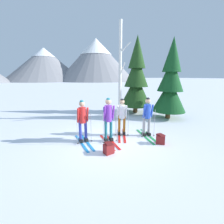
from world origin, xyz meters
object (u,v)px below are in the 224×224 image
Objects in this scene: birch_tree_tall at (120,72)px; backpack_on_snow_beside at (109,148)px; backpack_on_snow_front at (160,139)px; skier_in_white at (122,115)px; skier_in_purple at (108,117)px; pine_tree_near at (136,79)px; skier_in_red at (82,119)px; skier_in_blue at (147,116)px; pine_tree_mid at (170,83)px.

birch_tree_tall is 14.42× the size of backpack_on_snow_beside.
skier_in_white is at bearing 121.90° from backpack_on_snow_front.
skier_in_white is at bearing 26.73° from skier_in_purple.
skier_in_white is at bearing -130.12° from pine_tree_near.
skier_in_blue reaches higher than skier_in_red.
skier_in_blue is at bearing -5.37° from skier_in_purple.
pine_tree_near reaches higher than skier_in_purple.
skier_in_white is 4.31m from pine_tree_mid.
backpack_on_snow_beside is (-0.39, -0.96, -0.81)m from skier_in_purple.
skier_in_red reaches higher than backpack_on_snow_beside.
pine_tree_near is at bearing 49.48° from backpack_on_snow_beside.
skier_in_red is at bearing -177.65° from skier_in_white.
skier_in_purple is at bearing 174.63° from skier_in_blue.
birch_tree_tall is (-2.86, 0.98, 0.60)m from pine_tree_mid.
birch_tree_tall is at bearing 58.04° from backpack_on_snow_beside.
backpack_on_snow_front is at bearing -112.19° from pine_tree_near.
skier_in_white is 3.12m from birch_tree_tall.
backpack_on_snow_beside is (-2.13, 0.10, 0.00)m from backpack_on_snow_front.
pine_tree_near reaches higher than skier_in_blue.
skier_in_blue is 1.16m from backpack_on_snow_front.
birch_tree_tall reaches higher than pine_tree_mid.
birch_tree_tall is at bearing 55.00° from skier_in_purple.
pine_tree_near is at bearing 67.81° from backpack_on_snow_front.
skier_in_red is 0.99× the size of skier_in_purple.
backpack_on_snow_front is at bearing -92.23° from birch_tree_tall.
skier_in_white reaches higher than backpack_on_snow_front.
skier_in_white is 4.07× the size of backpack_on_snow_front.
skier_in_white is at bearing 48.50° from backpack_on_snow_beside.
backpack_on_snow_front is at bearing -27.61° from skier_in_red.
skier_in_purple reaches higher than backpack_on_snow_beside.
skier_in_red is 4.35× the size of backpack_on_snow_front.
backpack_on_snow_beside is at bearing -112.28° from skier_in_purple.
pine_tree_near is 6.75m from backpack_on_snow_beside.
skier_in_blue is at bearing 89.72° from backpack_on_snow_front.
birch_tree_tall is (1.06, 2.27, 1.86)m from skier_in_white.
skier_in_red is at bearing 152.39° from backpack_on_snow_front.
skier_in_purple is at bearing -160.18° from pine_tree_mid.
skier_in_red is 6.06m from pine_tree_near.
pine_tree_mid reaches higher than skier_in_blue.
skier_in_blue is 0.33× the size of birch_tree_tall.
skier_in_blue is 3.75m from pine_tree_mid.
pine_tree_near is 0.95× the size of birch_tree_tall.
skier_in_purple is 4.41× the size of backpack_on_snow_front.
backpack_on_snow_front is (-0.15, -3.74, -2.58)m from birch_tree_tall.
skier_in_purple is 0.32× the size of birch_tree_tall.
birch_tree_tall is at bearing -147.14° from pine_tree_near.
backpack_on_snow_front is at bearing -58.10° from skier_in_white.
skier_in_red is 2.72m from skier_in_blue.
pine_tree_mid is (5.67, 1.37, 1.22)m from skier_in_red.
skier_in_white is (1.76, 0.07, -0.04)m from skier_in_red.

